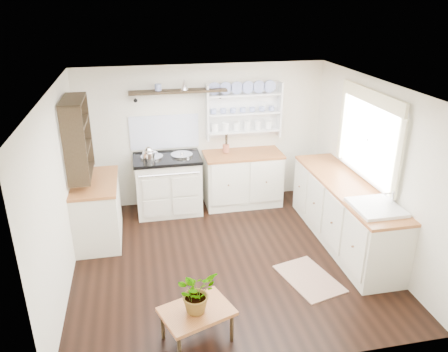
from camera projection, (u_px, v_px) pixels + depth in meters
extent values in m
cube|color=black|center=(227.00, 258.00, 5.89)|extent=(4.00, 3.80, 0.01)
cube|color=beige|center=(203.00, 135.00, 7.16)|extent=(4.00, 0.02, 2.30)
cube|color=beige|center=(374.00, 168.00, 5.81)|extent=(0.02, 3.80, 2.30)
cube|color=beige|center=(60.00, 193.00, 5.08)|extent=(0.02, 3.80, 2.30)
cube|color=white|center=(228.00, 88.00, 5.00)|extent=(4.00, 3.80, 0.01)
cube|color=white|center=(369.00, 140.00, 5.81)|extent=(0.04, 1.40, 1.00)
cube|color=white|center=(368.00, 140.00, 5.80)|extent=(0.02, 1.50, 1.10)
cube|color=#FFF5CB|center=(372.00, 97.00, 5.58)|extent=(0.04, 1.55, 0.18)
cube|color=beige|center=(168.00, 186.00, 7.02)|extent=(1.01, 0.66, 0.89)
cube|color=black|center=(167.00, 158.00, 6.84)|extent=(1.05, 0.70, 0.05)
cylinder|color=silver|center=(152.00, 157.00, 6.78)|extent=(0.34, 0.34, 0.03)
cylinder|color=silver|center=(182.00, 155.00, 6.86)|extent=(0.34, 0.34, 0.03)
cylinder|color=silver|center=(169.00, 174.00, 6.55)|extent=(0.91, 0.02, 0.02)
cube|color=beige|center=(243.00, 179.00, 7.28)|extent=(1.25, 0.60, 0.88)
cube|color=brown|center=(243.00, 154.00, 7.11)|extent=(1.27, 0.63, 0.04)
cube|color=beige|center=(344.00, 214.00, 6.12)|extent=(0.60, 2.40, 0.88)
cube|color=brown|center=(348.00, 185.00, 5.95)|extent=(0.62, 2.43, 0.04)
cube|color=white|center=(375.00, 216.00, 5.31)|extent=(0.55, 0.60, 0.28)
cylinder|color=silver|center=(392.00, 200.00, 5.27)|extent=(0.02, 0.02, 0.22)
cube|color=beige|center=(98.00, 211.00, 6.22)|extent=(0.60, 1.10, 0.88)
cube|color=brown|center=(94.00, 182.00, 6.05)|extent=(0.62, 1.13, 0.04)
cube|color=white|center=(243.00, 110.00, 7.11)|extent=(1.20, 0.03, 0.90)
cube|color=white|center=(244.00, 111.00, 7.03)|extent=(1.20, 0.22, 0.02)
cylinder|color=navy|center=(244.00, 94.00, 6.93)|extent=(0.20, 0.02, 0.20)
cube|color=black|center=(178.00, 91.00, 6.67)|extent=(1.50, 0.24, 0.04)
cone|color=black|center=(135.00, 99.00, 6.66)|extent=(0.06, 0.20, 0.06)
cone|color=black|center=(219.00, 96.00, 6.90)|extent=(0.06, 0.20, 0.06)
cube|color=black|center=(77.00, 137.00, 5.76)|extent=(0.28, 0.80, 1.05)
cylinder|color=#A0543A|center=(226.00, 148.00, 7.09)|extent=(0.11, 0.11, 0.13)
cube|color=brown|center=(197.00, 311.00, 4.37)|extent=(0.81, 0.69, 0.04)
cylinder|color=black|center=(180.00, 350.00, 4.15)|extent=(0.04, 0.04, 0.33)
cylinder|color=black|center=(163.00, 325.00, 4.46)|extent=(0.04, 0.04, 0.33)
cylinder|color=black|center=(232.00, 327.00, 4.43)|extent=(0.04, 0.04, 0.33)
cylinder|color=black|center=(213.00, 305.00, 4.74)|extent=(0.04, 0.04, 0.33)
imported|color=#3F7233|center=(196.00, 292.00, 4.28)|extent=(0.51, 0.50, 0.44)
cube|color=#86604E|center=(309.00, 279.00, 5.45)|extent=(0.74, 0.96, 0.02)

